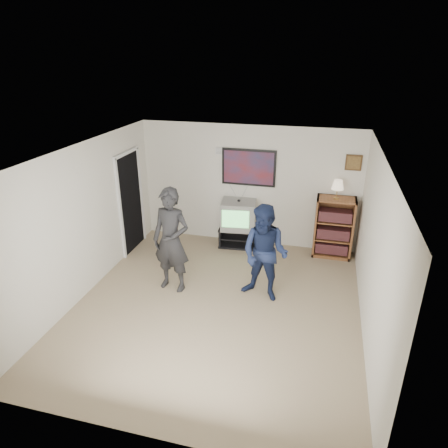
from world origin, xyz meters
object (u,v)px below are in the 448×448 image
at_px(media_stand, 239,237).
at_px(person_tall, 171,240).
at_px(crt_television, 239,215).
at_px(person_short, 265,254).
at_px(bookshelf, 334,227).

xyz_separation_m(media_stand, person_tall, (-0.76, -1.88, 0.70)).
distance_m(crt_television, person_short, 1.97).
bearing_deg(media_stand, person_short, -69.75).
xyz_separation_m(media_stand, crt_television, (-0.02, 0.00, 0.50)).
relative_size(media_stand, person_tall, 0.47).
height_order(person_tall, person_short, person_tall).
distance_m(crt_television, bookshelf, 1.91).
distance_m(crt_television, person_tall, 2.02).
bearing_deg(media_stand, person_tall, -116.01).
bearing_deg(person_short, person_tall, -161.96).
height_order(media_stand, person_tall, person_tall).
distance_m(media_stand, crt_television, 0.50).
xyz_separation_m(bookshelf, person_short, (-1.09, -1.83, 0.21)).
bearing_deg(person_tall, bookshelf, 44.03).
bearing_deg(person_tall, person_short, 11.40).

